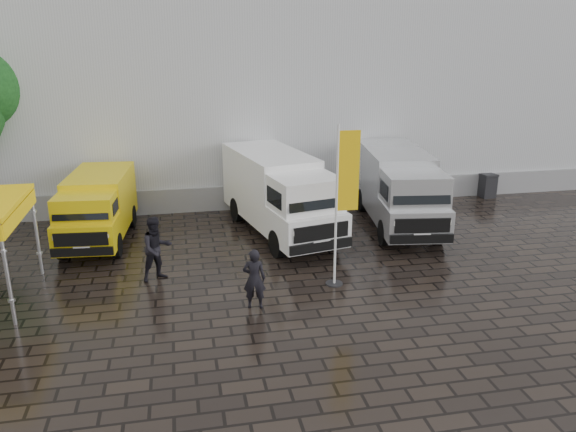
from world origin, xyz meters
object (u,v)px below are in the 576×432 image
(van_white, at_px, (280,196))
(person_front, at_px, (254,279))
(wheelie_bin, at_px, (488,186))
(person_tent, at_px, (157,249))
(van_silver, at_px, (398,190))
(van_yellow, at_px, (98,210))
(flagpole, at_px, (343,199))

(van_white, relative_size, person_front, 3.95)
(wheelie_bin, height_order, person_tent, person_tent)
(wheelie_bin, relative_size, person_tent, 0.54)
(wheelie_bin, distance_m, person_tent, 15.54)
(van_silver, relative_size, person_tent, 3.30)
(wheelie_bin, bearing_deg, van_silver, -154.00)
(van_yellow, bearing_deg, van_silver, 2.74)
(person_tent, bearing_deg, flagpole, -40.38)
(wheelie_bin, bearing_deg, van_yellow, -173.38)
(van_silver, xyz_separation_m, person_tent, (-8.83, -3.29, -0.42))
(van_white, distance_m, flagpole, 4.91)
(van_white, bearing_deg, van_yellow, 163.71)
(van_silver, bearing_deg, person_front, -130.06)
(flagpole, bearing_deg, van_silver, 52.40)
(van_yellow, relative_size, van_silver, 0.78)
(van_silver, height_order, wheelie_bin, van_silver)
(van_silver, distance_m, person_front, 8.47)
(van_white, xyz_separation_m, flagpole, (0.93, -4.67, 1.17))
(wheelie_bin, relative_size, person_front, 0.63)
(van_white, relative_size, van_silver, 1.03)
(van_yellow, distance_m, van_silver, 10.92)
(flagpole, height_order, wheelie_bin, flagpole)
(van_yellow, height_order, person_tent, van_yellow)
(wheelie_bin, bearing_deg, person_front, -145.72)
(van_yellow, relative_size, flagpole, 1.06)
(van_yellow, bearing_deg, person_front, -47.75)
(van_white, xyz_separation_m, person_tent, (-4.30, -3.29, -0.46))
(person_front, distance_m, person_tent, 3.50)
(flagpole, distance_m, person_tent, 5.65)
(wheelie_bin, xyz_separation_m, person_front, (-11.70, -8.54, 0.31))
(van_white, bearing_deg, wheelie_bin, 3.72)
(van_yellow, bearing_deg, flagpole, -29.94)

